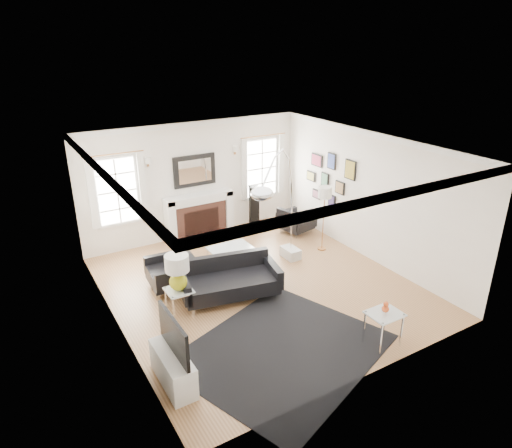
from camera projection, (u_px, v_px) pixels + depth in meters
floor at (259, 286)px, 9.04m from camera, size 6.00×6.00×0.00m
back_wall at (194, 180)px, 10.89m from camera, size 5.50×0.04×2.80m
front_wall at (375, 293)px, 6.12m from camera, size 5.50×0.04×2.80m
left_wall at (111, 254)px, 7.20m from camera, size 0.04×6.00×2.80m
right_wall at (369, 196)px, 9.80m from camera, size 0.04×6.00×2.80m
ceiling at (260, 147)px, 7.97m from camera, size 5.50×6.00×0.02m
crown_molding at (259, 150)px, 7.99m from camera, size 5.50×6.00×0.12m
fireplace at (200, 216)px, 11.05m from camera, size 1.70×0.69×1.11m
mantel_mirror at (195, 171)px, 10.75m from camera, size 1.05×0.07×0.75m
window_left at (117, 191)px, 9.95m from camera, size 1.24×0.15×1.62m
window_right at (262, 168)px, 11.70m from camera, size 1.24×0.15×1.62m
gallery_wall at (329, 176)px, 10.76m from camera, size 0.04×1.73×1.29m
tv_unit at (173, 364)px, 6.41m from camera, size 0.35×1.00×1.09m
area_rug at (283, 350)px, 7.19m from camera, size 3.71×3.41×0.01m
sofa at (229, 280)px, 8.60m from camera, size 1.99×1.20×0.61m
armchair_left at (173, 272)px, 8.88m from camera, size 0.86×0.95×0.61m
armchair_right at (295, 222)px, 11.39m from camera, size 0.85×0.91×0.53m
coffee_table at (233, 252)px, 9.64m from camera, size 0.91×0.91×0.40m
side_table_left at (179, 295)px, 8.00m from camera, size 0.45×0.45×0.49m
nesting_table at (384, 320)px, 7.17m from camera, size 0.53×0.45×0.58m
gourd_lamp at (177, 270)px, 7.82m from camera, size 0.42×0.42×0.67m
orange_vase at (386, 308)px, 7.09m from camera, size 0.12×0.12×0.18m
arc_floor_lamp at (279, 211)px, 8.71m from camera, size 1.95×1.81×2.76m
stick_floor_lamp at (325, 196)px, 10.11m from camera, size 0.31×0.31×1.52m
speaker_tower at (254, 207)px, 11.62m from camera, size 0.28×0.28×1.11m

